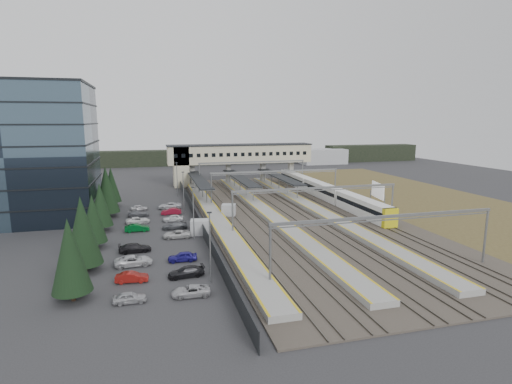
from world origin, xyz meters
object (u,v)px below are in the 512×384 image
object	(u,v)px
relay_cabin_near	(200,227)
train	(324,191)
office_building	(21,152)
relay_cabin_far	(229,210)
footbridge	(231,156)
billboard	(378,191)

from	to	relation	value
relay_cabin_near	train	world-z (taller)	train
office_building	relay_cabin_far	bearing A→B (deg)	-11.26
office_building	footbridge	world-z (taller)	office_building
office_building	train	bearing A→B (deg)	3.51
billboard	train	bearing A→B (deg)	118.73
train	billboard	distance (m)	13.64
office_building	footbridge	bearing A→B (deg)	34.47
relay_cabin_near	relay_cabin_far	bearing A→B (deg)	57.57
relay_cabin_far	train	world-z (taller)	train
relay_cabin_near	relay_cabin_far	distance (m)	12.53
footbridge	relay_cabin_far	bearing A→B (deg)	-101.92
relay_cabin_near	footbridge	bearing A→B (deg)	73.03
relay_cabin_far	footbridge	size ratio (longest dim) A/B	0.07
office_building	billboard	distance (m)	67.55
footbridge	office_building	bearing A→B (deg)	-145.53
relay_cabin_near	relay_cabin_far	xyz separation A→B (m)	(6.72, 10.58, -0.03)
relay_cabin_far	billboard	distance (m)	30.76
office_building	relay_cabin_far	distance (m)	38.19
office_building	footbridge	size ratio (longest dim) A/B	0.60
office_building	train	world-z (taller)	office_building
relay_cabin_far	train	distance (m)	26.46
relay_cabin_near	footbridge	size ratio (longest dim) A/B	0.08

